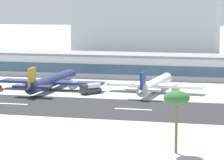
# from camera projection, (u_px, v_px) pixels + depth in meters

# --- Properties ---
(ground_plane) EXTENTS (1400.00, 1400.00, 0.00)m
(ground_plane) POSITION_uv_depth(u_px,v_px,m) (130.00, 108.00, 191.09)
(ground_plane) COLOR #A8A8A3
(runway_strip) EXTENTS (800.00, 35.94, 0.08)m
(runway_strip) POSITION_uv_depth(u_px,v_px,m) (128.00, 109.00, 188.28)
(runway_strip) COLOR #262628
(runway_strip) RESTS_ON ground_plane
(runway_centreline_dash_3) EXTENTS (12.00, 1.20, 0.01)m
(runway_centreline_dash_3) POSITION_uv_depth(u_px,v_px,m) (11.00, 104.00, 198.06)
(runway_centreline_dash_3) COLOR white
(runway_centreline_dash_3) RESTS_ON runway_strip
(runway_centreline_dash_4) EXTENTS (12.00, 1.20, 0.01)m
(runway_centreline_dash_4) POSITION_uv_depth(u_px,v_px,m) (133.00, 109.00, 187.86)
(runway_centreline_dash_4) COLOR white
(runway_centreline_dash_4) RESTS_ON runway_strip
(terminal_building) EXTENTS (147.49, 21.13, 10.48)m
(terminal_building) POSITION_uv_depth(u_px,v_px,m) (127.00, 65.00, 271.56)
(terminal_building) COLOR silver
(terminal_building) RESTS_ON ground_plane
(distant_hotel_block) EXTENTS (90.24, 36.85, 35.90)m
(distant_hotel_block) POSITION_uv_depth(u_px,v_px,m) (147.00, 27.00, 382.69)
(distant_hotel_block) COLOR #A8B2BC
(distant_hotel_block) RESTS_ON ground_plane
(airliner_gold_tail_gate_0) EXTENTS (40.79, 50.66, 10.58)m
(airliner_gold_tail_gate_0) POSITION_uv_depth(u_px,v_px,m) (51.00, 81.00, 228.99)
(airliner_gold_tail_gate_0) COLOR navy
(airliner_gold_tail_gate_0) RESTS_ON ground_plane
(airliner_navy_tail_gate_1) EXTENTS (36.50, 45.95, 9.59)m
(airliner_navy_tail_gate_1) POSITION_uv_depth(u_px,v_px,m) (154.00, 85.00, 222.14)
(airliner_navy_tail_gate_1) COLOR white
(airliner_navy_tail_gate_1) RESTS_ON ground_plane
(service_fuel_truck_1) EXTENTS (7.04, 8.44, 3.95)m
(service_fuel_truck_1) POSITION_uv_depth(u_px,v_px,m) (91.00, 89.00, 219.64)
(service_fuel_truck_1) COLOR #2D3338
(service_fuel_truck_1) RESTS_ON ground_plane
(palm_tree_0) EXTENTS (5.82, 5.82, 14.02)m
(palm_tree_0) POSITION_uv_depth(u_px,v_px,m) (177.00, 99.00, 131.55)
(palm_tree_0) COLOR brown
(palm_tree_0) RESTS_ON ground_plane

